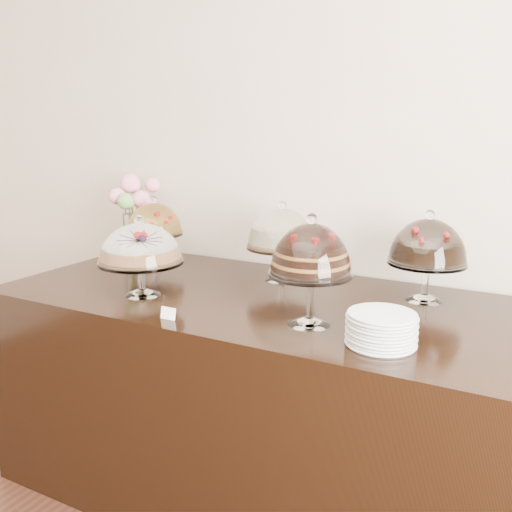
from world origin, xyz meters
The scene contains 10 objects.
wall_back centered at (0.00, 3.00, 1.50)m, with size 5.00×0.04×3.00m, color beige.
display_counter centered at (0.08, 2.45, 0.45)m, with size 2.20×1.00×0.90m, color black.
cake_stand_sugar_sponge centered at (-0.37, 2.23, 1.10)m, with size 0.35×0.35×0.34m.
cake_stand_choco_layer centered at (0.38, 2.23, 1.15)m, with size 0.29×0.29×0.40m.
cake_stand_cheesecake centered at (0.04, 2.71, 1.12)m, with size 0.32×0.32×0.36m.
cake_stand_dark_choco centered at (0.68, 2.71, 1.13)m, with size 0.31×0.31×0.37m.
cake_stand_fruit_tart centered at (-0.67, 2.70, 1.11)m, with size 0.29×0.29×0.34m.
flower_vase centered at (-0.87, 2.78, 1.15)m, with size 0.21×0.27×0.44m.
plate_stack centered at (0.66, 2.17, 0.95)m, with size 0.22×0.22×0.10m.
price_card_left centered at (-0.09, 2.04, 0.92)m, with size 0.06×0.01×0.04m, color white.
Camera 1 is at (1.13, 0.47, 1.59)m, focal length 40.00 mm.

